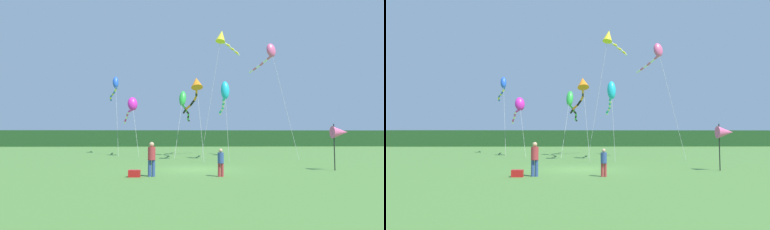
# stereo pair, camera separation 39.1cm
# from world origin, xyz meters

# --- Properties ---
(ground_plane) EXTENTS (120.00, 120.00, 0.00)m
(ground_plane) POSITION_xyz_m (0.00, 0.00, 0.00)
(ground_plane) COLOR #477533
(distant_treeline) EXTENTS (108.00, 3.12, 3.12)m
(distant_treeline) POSITION_xyz_m (0.00, 45.00, 1.56)
(distant_treeline) COLOR #234C23
(distant_treeline) RESTS_ON ground
(person_adult) EXTENTS (0.37, 0.37, 1.66)m
(person_adult) POSITION_xyz_m (-2.30, -3.35, 0.93)
(person_adult) COLOR #334C8C
(person_adult) RESTS_ON ground
(person_child) EXTENTS (0.30, 0.30, 1.35)m
(person_child) POSITION_xyz_m (1.04, -3.50, 0.75)
(person_child) COLOR #B23338
(person_child) RESTS_ON ground
(cooler_box) EXTENTS (0.55, 0.35, 0.34)m
(cooler_box) POSITION_xyz_m (-3.10, -3.51, 0.17)
(cooler_box) COLOR red
(cooler_box) RESTS_ON ground
(banner_flag_pole) EXTENTS (0.90, 0.70, 2.65)m
(banner_flag_pole) POSITION_xyz_m (8.24, -0.88, 2.15)
(banner_flag_pole) COLOR black
(banner_flag_pole) RESTS_ON ground
(kite_orange) EXTENTS (1.69, 9.00, 7.01)m
(kite_orange) POSITION_xyz_m (0.38, 8.30, 6.12)
(kite_orange) COLOR #B2B2B2
(kite_orange) RESTS_ON ground
(kite_green) EXTENTS (1.65, 9.35, 6.71)m
(kite_green) POSITION_xyz_m (-0.56, 14.39, 5.49)
(kite_green) COLOR #B2B2B2
(kite_green) RESTS_ON ground
(kite_yellow) EXTENTS (4.50, 5.16, 12.61)m
(kite_yellow) POSITION_xyz_m (3.26, 12.56, 11.78)
(kite_yellow) COLOR #B2B2B2
(kite_yellow) RESTS_ON ground
(kite_cyan) EXTENTS (0.73, 6.41, 6.70)m
(kite_cyan) POSITION_xyz_m (2.88, 8.36, 5.62)
(kite_cyan) COLOR #B2B2B2
(kite_cyan) RESTS_ON ground
(kite_magenta) EXTENTS (2.75, 7.88, 5.96)m
(kite_magenta) POSITION_xyz_m (-5.82, 13.70, 4.98)
(kite_magenta) COLOR #B2B2B2
(kite_magenta) RESTS_ON ground
(kite_blue) EXTENTS (2.79, 8.86, 8.86)m
(kite_blue) POSITION_xyz_m (-8.41, 18.23, 7.82)
(kite_blue) COLOR #B2B2B2
(kite_blue) RESTS_ON ground
(kite_rainbow) EXTENTS (2.62, 7.24, 10.77)m
(kite_rainbow) POSITION_xyz_m (7.53, 11.03, 9.84)
(kite_rainbow) COLOR #B2B2B2
(kite_rainbow) RESTS_ON ground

